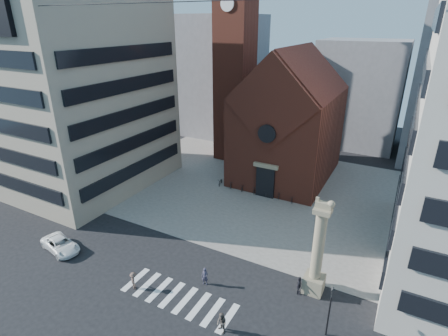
{
  "coord_description": "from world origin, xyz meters",
  "views": [
    {
      "loc": [
        14.3,
        -20.73,
        20.81
      ],
      "look_at": [
        -1.14,
        8.0,
        7.06
      ],
      "focal_mm": 28.0,
      "sensor_mm": 36.0,
      "label": 1
    }
  ],
  "objects_px": {
    "lion_column": "(317,257)",
    "pedestrian_2": "(299,285)",
    "white_car": "(61,245)",
    "pedestrian_0": "(205,276)",
    "pedestrian_1": "(222,323)",
    "traffic_light": "(329,310)",
    "scooter_0": "(221,182)"
  },
  "relations": [
    {
      "from": "white_car",
      "to": "pedestrian_0",
      "type": "xyz_separation_m",
      "value": [
        14.96,
        2.57,
        0.18
      ]
    },
    {
      "from": "white_car",
      "to": "pedestrian_0",
      "type": "distance_m",
      "value": 15.18
    },
    {
      "from": "pedestrian_1",
      "to": "scooter_0",
      "type": "height_order",
      "value": "pedestrian_1"
    },
    {
      "from": "lion_column",
      "to": "pedestrian_1",
      "type": "xyz_separation_m",
      "value": [
        -4.72,
        -7.32,
        -2.62
      ]
    },
    {
      "from": "pedestrian_2",
      "to": "scooter_0",
      "type": "height_order",
      "value": "pedestrian_2"
    },
    {
      "from": "traffic_light",
      "to": "pedestrian_1",
      "type": "relative_size",
      "value": 2.55
    },
    {
      "from": "white_car",
      "to": "pedestrian_2",
      "type": "height_order",
      "value": "pedestrian_2"
    },
    {
      "from": "pedestrian_0",
      "to": "pedestrian_1",
      "type": "xyz_separation_m",
      "value": [
        3.65,
        -3.71,
        0.03
      ]
    },
    {
      "from": "pedestrian_0",
      "to": "pedestrian_1",
      "type": "height_order",
      "value": "pedestrian_1"
    },
    {
      "from": "lion_column",
      "to": "scooter_0",
      "type": "height_order",
      "value": "lion_column"
    },
    {
      "from": "lion_column",
      "to": "pedestrian_0",
      "type": "distance_m",
      "value": 9.49
    },
    {
      "from": "traffic_light",
      "to": "scooter_0",
      "type": "relative_size",
      "value": 2.47
    },
    {
      "from": "traffic_light",
      "to": "white_car",
      "type": "bearing_deg",
      "value": -175.09
    },
    {
      "from": "pedestrian_2",
      "to": "white_car",
      "type": "bearing_deg",
      "value": 90.82
    },
    {
      "from": "traffic_light",
      "to": "pedestrian_0",
      "type": "distance_m",
      "value": 10.47
    },
    {
      "from": "pedestrian_1",
      "to": "scooter_0",
      "type": "relative_size",
      "value": 0.97
    },
    {
      "from": "pedestrian_1",
      "to": "lion_column",
      "type": "bearing_deg",
      "value": 83.72
    },
    {
      "from": "lion_column",
      "to": "pedestrian_2",
      "type": "bearing_deg",
      "value": -137.71
    },
    {
      "from": "traffic_light",
      "to": "white_car",
      "type": "distance_m",
      "value": 25.46
    },
    {
      "from": "lion_column",
      "to": "pedestrian_1",
      "type": "distance_m",
      "value": 9.09
    },
    {
      "from": "pedestrian_0",
      "to": "scooter_0",
      "type": "height_order",
      "value": "pedestrian_0"
    },
    {
      "from": "pedestrian_0",
      "to": "pedestrian_1",
      "type": "relative_size",
      "value": 0.97
    },
    {
      "from": "lion_column",
      "to": "pedestrian_1",
      "type": "relative_size",
      "value": 5.15
    },
    {
      "from": "traffic_light",
      "to": "pedestrian_2",
      "type": "xyz_separation_m",
      "value": [
        -3.0,
        3.08,
        -1.45
      ]
    },
    {
      "from": "lion_column",
      "to": "pedestrian_2",
      "type": "xyz_separation_m",
      "value": [
        -1.01,
        -0.92,
        -2.62
      ]
    },
    {
      "from": "pedestrian_1",
      "to": "scooter_0",
      "type": "distance_m",
      "value": 24.61
    },
    {
      "from": "traffic_light",
      "to": "pedestrian_0",
      "type": "relative_size",
      "value": 2.64
    },
    {
      "from": "white_car",
      "to": "lion_column",
      "type": "bearing_deg",
      "value": -63.86
    },
    {
      "from": "lion_column",
      "to": "pedestrian_2",
      "type": "relative_size",
      "value": 5.2
    },
    {
      "from": "pedestrian_0",
      "to": "traffic_light",
      "type": "bearing_deg",
      "value": -13.87
    },
    {
      "from": "lion_column",
      "to": "pedestrian_1",
      "type": "height_order",
      "value": "lion_column"
    },
    {
      "from": "pedestrian_0",
      "to": "pedestrian_1",
      "type": "bearing_deg",
      "value": -57.18
    }
  ]
}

